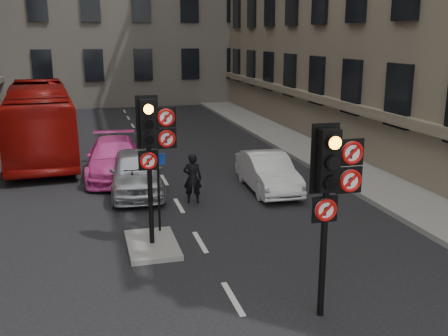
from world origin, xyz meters
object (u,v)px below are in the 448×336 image
signal_near (331,181)px  car_white (268,172)px  signal_far (152,139)px  motorcyclist (192,178)px  motorcycle (132,181)px  info_sign (158,182)px  bus_red (40,120)px  car_silver (136,172)px  car_pink (114,158)px

signal_near → car_white: size_ratio=0.95×
signal_far → motorcyclist: (1.58, 3.20, -1.92)m
motorcycle → info_sign: bearing=-83.5°
signal_near → info_sign: (-2.39, 4.74, -1.14)m
info_sign → bus_red: bearing=95.8°
car_silver → bus_red: bearing=119.6°
signal_near → info_sign: bearing=116.7°
bus_red → info_sign: bearing=-75.7°
car_silver → bus_red: bus_red is taller
car_white → car_pink: car_pink is taller
car_white → info_sign: size_ratio=1.84×
car_pink → info_sign: (0.77, -6.25, 0.76)m
car_white → bus_red: bus_red is taller
signal_near → car_silver: 9.28m
car_pink → motorcycle: 2.83m
car_silver → car_pink: bearing=107.3°
signal_near → motorcycle: 8.89m
signal_near → car_silver: bearing=106.5°
signal_far → car_silver: 5.12m
motorcyclist → info_sign: size_ratio=0.76×
signal_near → car_pink: (-3.16, 10.99, -1.90)m
car_pink → motorcyclist: motorcyclist is taller
signal_far → motorcyclist: 4.06m
signal_far → motorcycle: 4.72m
car_white → car_pink: 5.73m
signal_near → car_white: 8.32m
car_white → signal_far: bearing=-135.6°
signal_near → car_pink: 11.59m
signal_far → car_pink: signal_far is taller
signal_near → bus_red: size_ratio=0.33×
motorcycle → info_sign: info_sign is taller
info_sign → car_silver: bearing=80.4°
signal_far → bus_red: size_ratio=0.33×
car_white → motorcycle: 4.47m
car_silver → bus_red: 7.70m
bus_red → motorcyclist: 9.77m
car_white → car_pink: size_ratio=0.80×
motorcycle → signal_near: bearing=-71.3°
info_sign → signal_near: bearing=-75.8°
motorcycle → info_sign: 3.59m
bus_red → motorcycle: bearing=-70.7°
signal_far → car_white: 6.16m
bus_red → motorcyclist: bearing=-63.4°
signal_far → car_silver: size_ratio=0.87×
car_silver → bus_red: size_ratio=0.38×
car_silver → motorcyclist: size_ratio=2.65×
car_silver → motorcyclist: bearing=-40.7°
car_silver → car_pink: (-0.57, 2.27, -0.02)m
motorcycle → motorcyclist: (1.77, -0.99, 0.24)m
signal_far → car_pink: 7.30m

